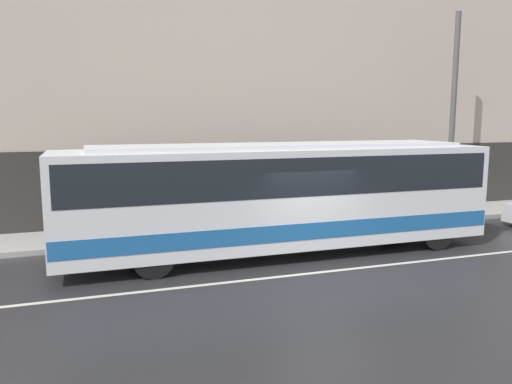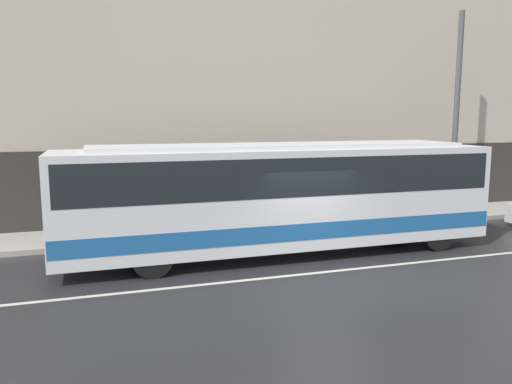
# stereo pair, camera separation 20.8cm
# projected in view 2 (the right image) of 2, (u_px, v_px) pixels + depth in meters

# --- Properties ---
(ground_plane) EXTENTS (60.00, 60.00, 0.00)m
(ground_plane) POSITION_uv_depth(u_px,v_px,m) (322.00, 272.00, 12.63)
(ground_plane) COLOR #262628
(sidewalk) EXTENTS (60.00, 2.56, 0.16)m
(sidewalk) POSITION_uv_depth(u_px,v_px,m) (257.00, 227.00, 17.59)
(sidewalk) COLOR #A09E99
(sidewalk) RESTS_ON ground_plane
(building_facade) EXTENTS (60.00, 0.35, 12.95)m
(building_facade) POSITION_uv_depth(u_px,v_px,m) (245.00, 51.00, 18.01)
(building_facade) COLOR #B7A899
(building_facade) RESTS_ON ground_plane
(lane_stripe) EXTENTS (54.00, 0.14, 0.01)m
(lane_stripe) POSITION_uv_depth(u_px,v_px,m) (322.00, 272.00, 12.63)
(lane_stripe) COLOR beige
(lane_stripe) RESTS_ON ground_plane
(transit_bus) EXTENTS (12.31, 2.56, 3.16)m
(transit_bus) POSITION_uv_depth(u_px,v_px,m) (281.00, 192.00, 14.15)
(transit_bus) COLOR silver
(transit_bus) RESTS_ON ground_plane
(utility_pole_near) EXTENTS (0.21, 0.21, 7.65)m
(utility_pole_near) POSITION_uv_depth(u_px,v_px,m) (456.00, 115.00, 19.01)
(utility_pole_near) COLOR #4C4C4F
(utility_pole_near) RESTS_ON sidewalk
(pedestrian_waiting) EXTENTS (0.36, 0.36, 1.79)m
(pedestrian_waiting) POSITION_uv_depth(u_px,v_px,m) (140.00, 204.00, 16.84)
(pedestrian_waiting) COLOR maroon
(pedestrian_waiting) RESTS_ON sidewalk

